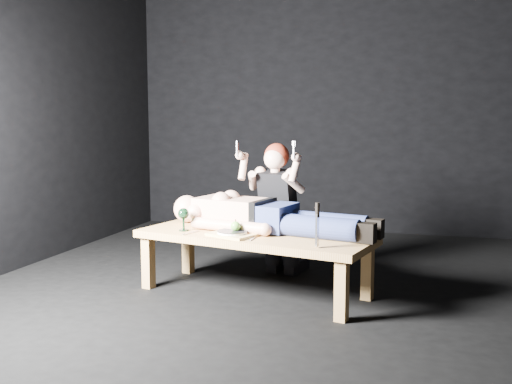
# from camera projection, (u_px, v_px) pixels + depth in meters

# --- Properties ---
(ground) EXTENTS (5.00, 5.00, 0.00)m
(ground) POSITION_uv_depth(u_px,v_px,m) (305.00, 289.00, 4.40)
(ground) COLOR black
(ground) RESTS_ON ground
(back_wall) EXTENTS (5.00, 0.00, 5.00)m
(back_wall) POSITION_uv_depth(u_px,v_px,m) (349.00, 101.00, 6.61)
(back_wall) COLOR black
(back_wall) RESTS_ON ground
(table) EXTENTS (1.83, 1.02, 0.45)m
(table) POSITION_uv_depth(u_px,v_px,m) (254.00, 264.00, 4.27)
(table) COLOR tan
(table) RESTS_ON ground
(lying_man) EXTENTS (1.90, 0.95, 0.28)m
(lying_man) POSITION_uv_depth(u_px,v_px,m) (270.00, 213.00, 4.33)
(lying_man) COLOR #E1A78C
(lying_man) RESTS_ON table
(kneeling_woman) EXTENTS (0.73, 0.78, 1.12)m
(kneeling_woman) POSITION_uv_depth(u_px,v_px,m) (281.00, 208.00, 4.77)
(kneeling_woman) COLOR black
(kneeling_woman) RESTS_ON ground
(serving_tray) EXTENTS (0.39, 0.34, 0.02)m
(serving_tray) POSITION_uv_depth(u_px,v_px,m) (232.00, 235.00, 4.15)
(serving_tray) COLOR tan
(serving_tray) RESTS_ON table
(plate) EXTENTS (0.28, 0.28, 0.02)m
(plate) POSITION_uv_depth(u_px,v_px,m) (232.00, 232.00, 4.15)
(plate) COLOR white
(plate) RESTS_ON serving_tray
(apple) EXTENTS (0.07, 0.07, 0.07)m
(apple) POSITION_uv_depth(u_px,v_px,m) (236.00, 226.00, 4.15)
(apple) COLOR #5BA027
(apple) RESTS_ON plate
(goblet) EXTENTS (0.10, 0.10, 0.17)m
(goblet) POSITION_uv_depth(u_px,v_px,m) (184.00, 219.00, 4.34)
(goblet) COLOR black
(goblet) RESTS_ON table
(fork_flat) EXTENTS (0.07, 0.18, 0.01)m
(fork_flat) POSITION_uv_depth(u_px,v_px,m) (191.00, 233.00, 4.26)
(fork_flat) COLOR #B2B2B7
(fork_flat) RESTS_ON table
(knife_flat) EXTENTS (0.02, 0.18, 0.01)m
(knife_flat) POSITION_uv_depth(u_px,v_px,m) (253.00, 238.00, 4.06)
(knife_flat) COLOR #B2B2B7
(knife_flat) RESTS_ON table
(spoon_flat) EXTENTS (0.08, 0.18, 0.01)m
(spoon_flat) POSITION_uv_depth(u_px,v_px,m) (244.00, 236.00, 4.14)
(spoon_flat) COLOR #B2B2B7
(spoon_flat) RESTS_ON table
(carving_knife) EXTENTS (0.05, 0.05, 0.30)m
(carving_knife) POSITION_uv_depth(u_px,v_px,m) (317.00, 225.00, 3.75)
(carving_knife) COLOR #B2B2B7
(carving_knife) RESTS_ON table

